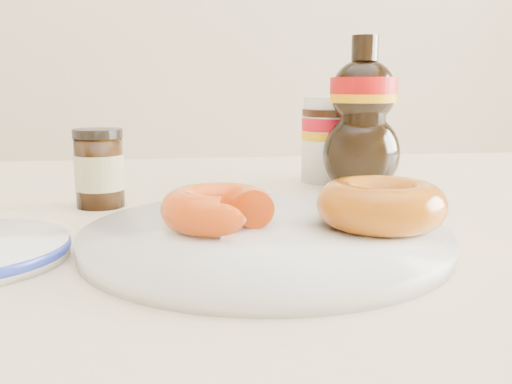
{
  "coord_description": "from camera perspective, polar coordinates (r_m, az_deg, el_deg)",
  "views": [
    {
      "loc": [
        -0.13,
        -0.46,
        0.88
      ],
      "look_at": [
        -0.06,
        0.03,
        0.79
      ],
      "focal_mm": 40.0,
      "sensor_mm": 36.0,
      "label": 1
    }
  ],
  "objects": [
    {
      "name": "donut_bitten",
      "position": [
        0.46,
        -3.84,
        -1.66
      ],
      "size": [
        0.11,
        0.11,
        0.03
      ],
      "primitive_type": "torus",
      "rotation": [
        0.0,
        0.0,
        -0.19
      ],
      "color": "#CA470B",
      "rests_on": "plate"
    },
    {
      "name": "dining_table",
      "position": [
        0.61,
        4.39,
        -9.54
      ],
      "size": [
        1.4,
        0.9,
        0.75
      ],
      "color": "beige",
      "rests_on": "ground"
    },
    {
      "name": "donut_whole",
      "position": [
        0.47,
        12.37,
        -1.2
      ],
      "size": [
        0.11,
        0.11,
        0.04
      ],
      "primitive_type": "torus",
      "rotation": [
        0.0,
        0.0,
        -0.08
      ],
      "color": "#A3590A",
      "rests_on": "plate"
    },
    {
      "name": "syrup_bottle",
      "position": [
        0.71,
        10.62,
        7.63
      ],
      "size": [
        0.12,
        0.11,
        0.19
      ],
      "primitive_type": null,
      "rotation": [
        0.0,
        0.0,
        -0.33
      ],
      "color": "black",
      "rests_on": "dining_table"
    },
    {
      "name": "plate",
      "position": [
        0.46,
        0.91,
        -4.46
      ],
      "size": [
        0.29,
        0.29,
        0.01
      ],
      "color": "white",
      "rests_on": "dining_table"
    },
    {
      "name": "dark_jar",
      "position": [
        0.63,
        -15.4,
        2.23
      ],
      "size": [
        0.05,
        0.05,
        0.08
      ],
      "rotation": [
        0.0,
        0.0,
        -0.2
      ],
      "color": "black",
      "rests_on": "dining_table"
    },
    {
      "name": "nutella_jar",
      "position": [
        0.77,
        7.55,
        5.56
      ],
      "size": [
        0.08,
        0.08,
        0.11
      ],
      "rotation": [
        0.0,
        0.0,
        0.19
      ],
      "color": "white",
      "rests_on": "dining_table"
    }
  ]
}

